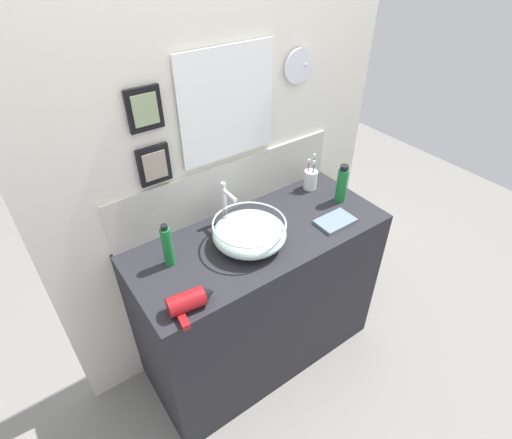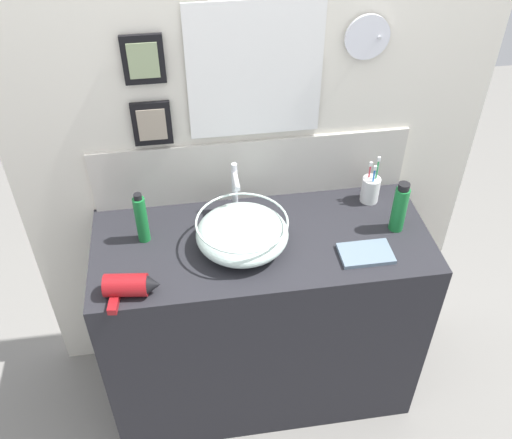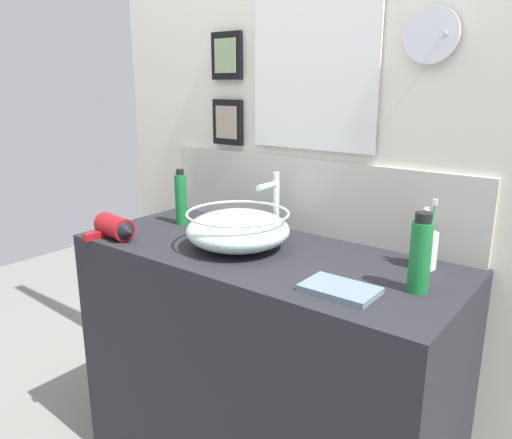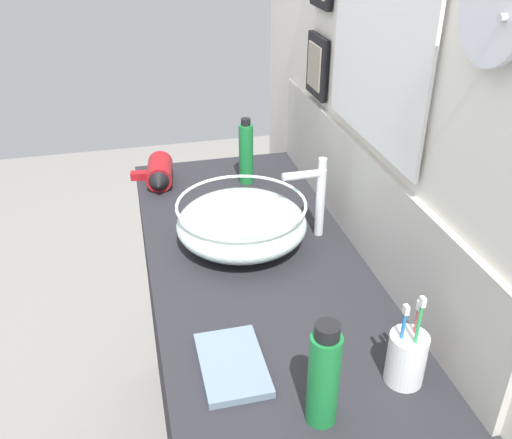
{
  "view_description": "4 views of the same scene",
  "coord_description": "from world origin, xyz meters",
  "px_view_note": "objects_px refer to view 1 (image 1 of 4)",
  "views": [
    {
      "loc": [
        -0.86,
        -1.17,
        2.1
      ],
      "look_at": [
        -0.02,
        0.0,
        1.0
      ],
      "focal_mm": 28.0,
      "sensor_mm": 36.0,
      "label": 1
    },
    {
      "loc": [
        -0.26,
        -1.55,
        2.33
      ],
      "look_at": [
        -0.02,
        0.0,
        1.0
      ],
      "focal_mm": 40.0,
      "sensor_mm": 36.0,
      "label": 2
    },
    {
      "loc": [
        0.91,
        -1.21,
        1.42
      ],
      "look_at": [
        -0.02,
        0.0,
        1.0
      ],
      "focal_mm": 35.0,
      "sensor_mm": 36.0,
      "label": 3
    },
    {
      "loc": [
        1.16,
        -0.29,
        1.7
      ],
      "look_at": [
        -0.02,
        0.0,
        1.0
      ],
      "focal_mm": 40.0,
      "sensor_mm": 36.0,
      "label": 4
    }
  ],
  "objects_px": {
    "hair_drier": "(190,301)",
    "shampoo_bottle": "(342,184)",
    "glass_bowl_sink": "(249,233)",
    "hand_towel": "(335,221)",
    "toothbrush_cup": "(310,179)",
    "spray_bottle": "(167,246)",
    "faucet": "(226,201)"
  },
  "relations": [
    {
      "from": "hair_drier",
      "to": "shampoo_bottle",
      "type": "distance_m",
      "value": 1.01
    },
    {
      "from": "hair_drier",
      "to": "glass_bowl_sink",
      "type": "bearing_deg",
      "value": 24.0
    },
    {
      "from": "hair_drier",
      "to": "hand_towel",
      "type": "bearing_deg",
      "value": 4.37
    },
    {
      "from": "toothbrush_cup",
      "to": "spray_bottle",
      "type": "distance_m",
      "value": 0.9
    },
    {
      "from": "toothbrush_cup",
      "to": "hair_drier",
      "type": "bearing_deg",
      "value": -158.42
    },
    {
      "from": "faucet",
      "to": "shampoo_bottle",
      "type": "height_order",
      "value": "faucet"
    },
    {
      "from": "faucet",
      "to": "glass_bowl_sink",
      "type": "bearing_deg",
      "value": -90.0
    },
    {
      "from": "hair_drier",
      "to": "hand_towel",
      "type": "height_order",
      "value": "hair_drier"
    },
    {
      "from": "hair_drier",
      "to": "spray_bottle",
      "type": "relative_size",
      "value": 0.92
    },
    {
      "from": "spray_bottle",
      "to": "toothbrush_cup",
      "type": "bearing_deg",
      "value": 6.47
    },
    {
      "from": "toothbrush_cup",
      "to": "spray_bottle",
      "type": "bearing_deg",
      "value": -173.53
    },
    {
      "from": "hand_towel",
      "to": "toothbrush_cup",
      "type": "bearing_deg",
      "value": 70.91
    },
    {
      "from": "glass_bowl_sink",
      "to": "hair_drier",
      "type": "distance_m",
      "value": 0.44
    },
    {
      "from": "glass_bowl_sink",
      "to": "shampoo_bottle",
      "type": "distance_m",
      "value": 0.59
    },
    {
      "from": "toothbrush_cup",
      "to": "hand_towel",
      "type": "bearing_deg",
      "value": -109.09
    },
    {
      "from": "hair_drier",
      "to": "spray_bottle",
      "type": "bearing_deg",
      "value": 80.69
    },
    {
      "from": "glass_bowl_sink",
      "to": "shampoo_bottle",
      "type": "height_order",
      "value": "shampoo_bottle"
    },
    {
      "from": "hair_drier",
      "to": "hand_towel",
      "type": "relative_size",
      "value": 1.02
    },
    {
      "from": "faucet",
      "to": "toothbrush_cup",
      "type": "xyz_separation_m",
      "value": [
        0.54,
        -0.0,
        -0.07
      ]
    },
    {
      "from": "faucet",
      "to": "spray_bottle",
      "type": "bearing_deg",
      "value": -163.48
    },
    {
      "from": "toothbrush_cup",
      "to": "shampoo_bottle",
      "type": "bearing_deg",
      "value": -74.79
    },
    {
      "from": "toothbrush_cup",
      "to": "spray_bottle",
      "type": "relative_size",
      "value": 0.98
    },
    {
      "from": "glass_bowl_sink",
      "to": "hand_towel",
      "type": "height_order",
      "value": "glass_bowl_sink"
    },
    {
      "from": "shampoo_bottle",
      "to": "hand_towel",
      "type": "relative_size",
      "value": 1.11
    },
    {
      "from": "faucet",
      "to": "shampoo_bottle",
      "type": "bearing_deg",
      "value": -17.47
    },
    {
      "from": "glass_bowl_sink",
      "to": "faucet",
      "type": "distance_m",
      "value": 0.21
    },
    {
      "from": "toothbrush_cup",
      "to": "faucet",
      "type": "bearing_deg",
      "value": 179.59
    },
    {
      "from": "glass_bowl_sink",
      "to": "hair_drier",
      "type": "height_order",
      "value": "glass_bowl_sink"
    },
    {
      "from": "glass_bowl_sink",
      "to": "shampoo_bottle",
      "type": "xyz_separation_m",
      "value": [
        0.59,
        0.01,
        0.04
      ]
    },
    {
      "from": "toothbrush_cup",
      "to": "hand_towel",
      "type": "xyz_separation_m",
      "value": [
        -0.11,
        -0.31,
        -0.05
      ]
    },
    {
      "from": "hair_drier",
      "to": "spray_bottle",
      "type": "xyz_separation_m",
      "value": [
        0.04,
        0.27,
        0.06
      ]
    },
    {
      "from": "hair_drier",
      "to": "faucet",
      "type": "bearing_deg",
      "value": 43.24
    }
  ]
}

